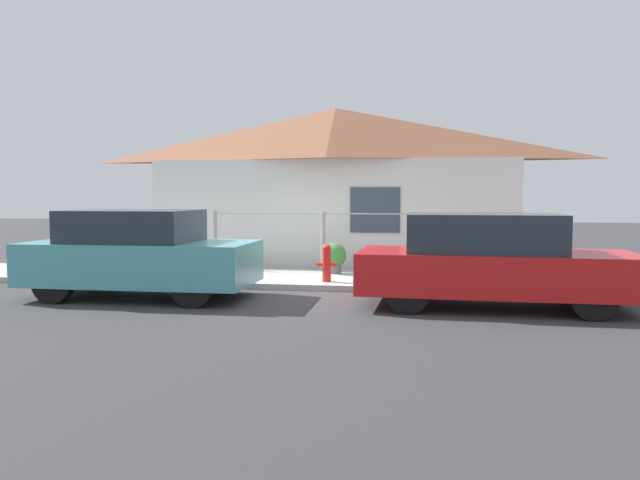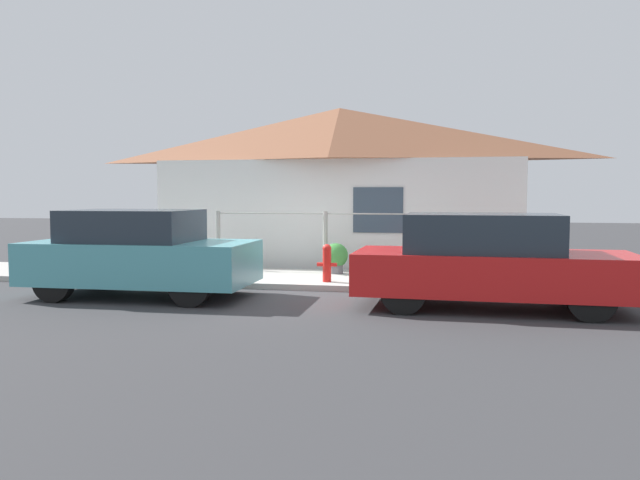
{
  "view_description": "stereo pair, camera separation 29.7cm",
  "coord_description": "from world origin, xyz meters",
  "px_view_note": "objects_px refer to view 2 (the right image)",
  "views": [
    {
      "loc": [
        2.18,
        -10.89,
        1.73
      ],
      "look_at": [
        0.25,
        0.3,
        0.9
      ],
      "focal_mm": 35.0,
      "sensor_mm": 36.0,
      "label": 1
    },
    {
      "loc": [
        2.47,
        -10.84,
        1.73
      ],
      "look_at": [
        0.25,
        0.3,
        0.9
      ],
      "focal_mm": 35.0,
      "sensor_mm": 36.0,
      "label": 2
    }
  ],
  "objects_px": {
    "fire_hydrant": "(327,262)",
    "car_left": "(140,254)",
    "potted_plant_by_fence": "(231,261)",
    "potted_plant_near_hydrant": "(336,257)",
    "car_right": "(489,262)"
  },
  "relations": [
    {
      "from": "car_left",
      "to": "fire_hydrant",
      "type": "xyz_separation_m",
      "value": [
        2.91,
        1.65,
        -0.26
      ]
    },
    {
      "from": "potted_plant_near_hydrant",
      "to": "potted_plant_by_fence",
      "type": "distance_m",
      "value": 2.19
    },
    {
      "from": "potted_plant_by_fence",
      "to": "car_left",
      "type": "bearing_deg",
      "value": -104.74
    },
    {
      "from": "potted_plant_near_hydrant",
      "to": "potted_plant_by_fence",
      "type": "xyz_separation_m",
      "value": [
        -2.17,
        -0.25,
        -0.1
      ]
    },
    {
      "from": "car_left",
      "to": "potted_plant_near_hydrant",
      "type": "relative_size",
      "value": 6.03
    },
    {
      "from": "fire_hydrant",
      "to": "car_left",
      "type": "bearing_deg",
      "value": -150.38
    },
    {
      "from": "car_left",
      "to": "fire_hydrant",
      "type": "bearing_deg",
      "value": 28.86
    },
    {
      "from": "fire_hydrant",
      "to": "potted_plant_by_fence",
      "type": "height_order",
      "value": "fire_hydrant"
    },
    {
      "from": "car_right",
      "to": "fire_hydrant",
      "type": "height_order",
      "value": "car_right"
    },
    {
      "from": "car_left",
      "to": "potted_plant_near_hydrant",
      "type": "xyz_separation_m",
      "value": [
        2.86,
        2.89,
        -0.28
      ]
    },
    {
      "from": "car_left",
      "to": "potted_plant_near_hydrant",
      "type": "distance_m",
      "value": 4.08
    },
    {
      "from": "potted_plant_near_hydrant",
      "to": "car_right",
      "type": "bearing_deg",
      "value": -45.43
    },
    {
      "from": "potted_plant_by_fence",
      "to": "fire_hydrant",
      "type": "bearing_deg",
      "value": -23.98
    },
    {
      "from": "fire_hydrant",
      "to": "potted_plant_by_fence",
      "type": "relative_size",
      "value": 1.62
    },
    {
      "from": "car_right",
      "to": "fire_hydrant",
      "type": "bearing_deg",
      "value": 150.85
    }
  ]
}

